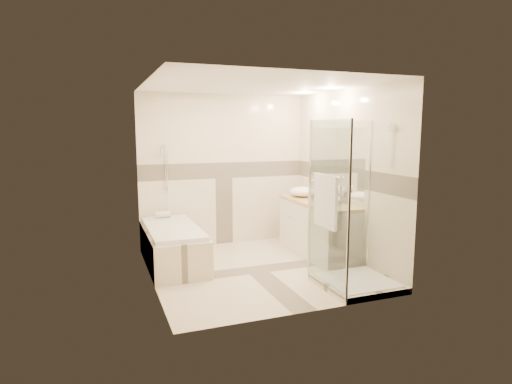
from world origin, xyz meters
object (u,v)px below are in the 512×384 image
object	(u,v)px
vanity	(317,228)
shower_enclosure	(347,246)
amenity_bottle_b	(316,195)
vessel_sink_far	(327,199)
vessel_sink_near	(302,192)
amenity_bottle_a	(318,196)
bathtub	(173,243)

from	to	relation	value
vanity	shower_enclosure	xyz separation A→B (m)	(-0.29, -1.27, 0.08)
shower_enclosure	amenity_bottle_b	size ratio (longest dim) A/B	11.79
vanity	vessel_sink_far	size ratio (longest dim) A/B	4.08
vanity	amenity_bottle_b	distance (m)	0.51
vessel_sink_near	amenity_bottle_a	distance (m)	0.54
vessel_sink_far	shower_enclosure	bearing A→B (deg)	-105.69
bathtub	vessel_sink_near	size ratio (longest dim) A/B	4.18
bathtub	vessel_sink_far	distance (m)	2.31
amenity_bottle_a	amenity_bottle_b	world-z (taller)	amenity_bottle_a
amenity_bottle_b	vessel_sink_near	bearing A→B (deg)	90.00
vessel_sink_near	bathtub	bearing A→B (deg)	-176.07
bathtub	vanity	xyz separation A→B (m)	(2.15, -0.35, 0.12)
shower_enclosure	amenity_bottle_a	bearing A→B (deg)	77.47
bathtub	vessel_sink_near	world-z (taller)	vessel_sink_near
bathtub	amenity_bottle_a	distance (m)	2.26
vessel_sink_far	amenity_bottle_b	xyz separation A→B (m)	(0.00, 0.34, 0.01)
shower_enclosure	vessel_sink_near	size ratio (longest dim) A/B	5.01
shower_enclosure	vessel_sink_near	bearing A→B (deg)	81.23
bathtub	vanity	size ratio (longest dim) A/B	1.05
bathtub	shower_enclosure	world-z (taller)	shower_enclosure
bathtub	vanity	world-z (taller)	vanity
shower_enclosure	amenity_bottle_b	world-z (taller)	shower_enclosure
vessel_sink_far	vanity	bearing A→B (deg)	86.19
vessel_sink_far	amenity_bottle_a	size ratio (longest dim) A/B	2.23
amenity_bottle_a	vessel_sink_near	bearing A→B (deg)	90.00
vessel_sink_near	amenity_bottle_a	bearing A→B (deg)	-90.00
vanity	amenity_bottle_b	world-z (taller)	amenity_bottle_b
bathtub	amenity_bottle_b	distance (m)	2.24
shower_enclosure	vessel_sink_far	size ratio (longest dim) A/B	5.14
shower_enclosure	amenity_bottle_b	bearing A→B (deg)	78.22
amenity_bottle_b	bathtub	bearing A→B (deg)	171.64
bathtub	amenity_bottle_b	bearing A→B (deg)	-8.36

